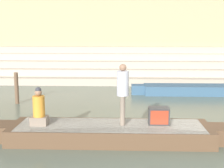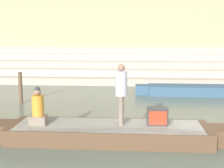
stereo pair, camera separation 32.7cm
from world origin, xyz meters
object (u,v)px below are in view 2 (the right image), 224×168
object	(u,v)px
moored_boat_shore	(196,90)
mooring_post	(20,88)
person_rowing	(38,109)
rowboat_main	(109,132)
person_standing	(121,90)
tv_set	(157,116)

from	to	relation	value
moored_boat_shore	mooring_post	bearing A→B (deg)	-168.99
person_rowing	moored_boat_shore	bearing A→B (deg)	58.52
mooring_post	rowboat_main	bearing A→B (deg)	-46.71
rowboat_main	person_standing	world-z (taller)	person_standing
tv_set	moored_boat_shore	distance (m)	6.60
rowboat_main	moored_boat_shore	size ratio (longest dim) A/B	1.22
rowboat_main	tv_set	distance (m)	1.36
rowboat_main	tv_set	world-z (taller)	tv_set
rowboat_main	mooring_post	world-z (taller)	mooring_post
person_standing	tv_set	world-z (taller)	person_standing
rowboat_main	mooring_post	size ratio (longest dim) A/B	5.35
person_rowing	tv_set	bearing A→B (deg)	12.07
rowboat_main	person_rowing	bearing A→B (deg)	177.97
tv_set	person_rowing	bearing A→B (deg)	-179.36
tv_set	mooring_post	xyz separation A→B (m)	(-5.22, 4.01, -0.02)
rowboat_main	person_standing	xyz separation A→B (m)	(0.33, 0.10, 1.13)
person_rowing	rowboat_main	bearing A→B (deg)	9.52
person_rowing	mooring_post	size ratio (longest dim) A/B	0.80
person_standing	person_rowing	world-z (taller)	person_standing
tv_set	mooring_post	bearing A→B (deg)	139.37
person_standing	person_rowing	bearing A→B (deg)	-172.31
person_standing	tv_set	bearing A→B (deg)	8.03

